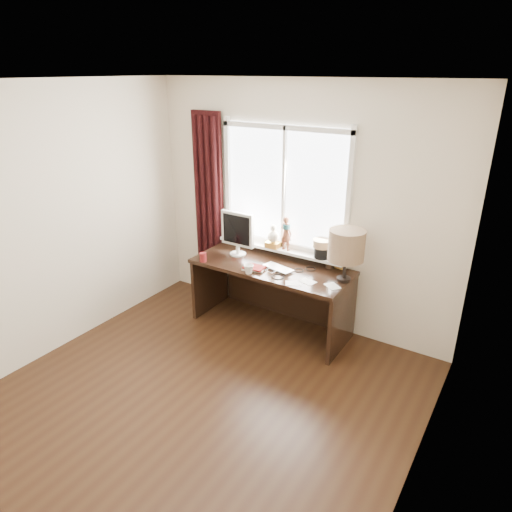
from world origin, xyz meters
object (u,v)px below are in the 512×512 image
Objects in this scene: laptop at (278,268)px; red_cup at (203,257)px; monitor at (237,231)px; desk at (276,283)px; table_lamp at (347,246)px; mug at (249,269)px.

laptop is 3.43× the size of red_cup.
desk is at bearing 4.66° from monitor.
red_cup reaches higher than desk.
monitor is (-0.47, -0.04, 0.52)m from desk.
table_lamp is at bearing -2.29° from desk.
red_cup is at bearing -165.97° from table_lamp.
red_cup is at bearing -149.52° from desk.
table_lamp reaches higher than mug.
table_lamp is (1.26, 0.01, 0.09)m from monitor.
monitor is at bearing -179.69° from table_lamp.
red_cup reaches higher than laptop.
monitor is 1.26m from table_lamp.
red_cup is at bearing -150.23° from laptop.
mug is 0.58m from red_cup.
monitor is at bearing -178.35° from laptop.
table_lamp is (1.46, 0.37, 0.32)m from red_cup.
laptop is 0.76m from table_lamp.
monitor is (-0.59, 0.11, 0.26)m from laptop.
laptop is 0.32m from desk.
mug is 0.50m from desk.
mug reaches higher than laptop.
desk is at bearing 140.45° from laptop.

